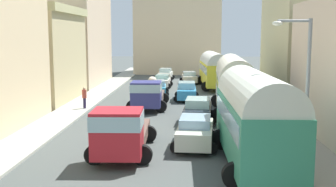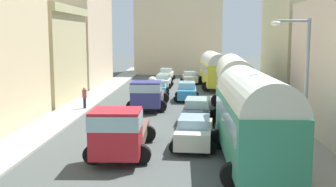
{
  "view_description": "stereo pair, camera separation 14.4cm",
  "coord_description": "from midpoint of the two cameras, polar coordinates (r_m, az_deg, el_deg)",
  "views": [
    {
      "loc": [
        1.41,
        -9.8,
        5.71
      ],
      "look_at": [
        0.0,
        21.46,
        1.29
      ],
      "focal_mm": 44.02,
      "sensor_mm": 36.0,
      "label": 1
    },
    {
      "loc": [
        1.55,
        -9.8,
        5.71
      ],
      "look_at": [
        0.0,
        21.46,
        1.29
      ],
      "focal_mm": 44.02,
      "sensor_mm": 36.0,
      "label": 2
    }
  ],
  "objects": [
    {
      "name": "ground_plane",
      "position": [
        37.27,
        0.53,
        -0.78
      ],
      "size": [
        154.0,
        154.0,
        0.0
      ],
      "primitive_type": "plane",
      "color": "#484D4B"
    },
    {
      "name": "sidewalk_left",
      "position": [
        38.24,
        -10.39,
        -0.58
      ],
      "size": [
        2.5,
        70.0,
        0.14
      ],
      "primitive_type": "cube",
      "color": "#A8A99C",
      "rests_on": "ground"
    },
    {
      "name": "sidewalk_right",
      "position": [
        37.67,
        11.62,
        -0.74
      ],
      "size": [
        2.5,
        70.0,
        0.14
      ],
      "primitive_type": "cube",
      "color": "gray",
      "rests_on": "ground"
    },
    {
      "name": "building_left_2",
      "position": [
        37.48,
        -16.95,
        5.26
      ],
      "size": [
        5.87,
        10.03,
        8.19
      ],
      "color": "#C6B484",
      "rests_on": "ground"
    },
    {
      "name": "building_left_3",
      "position": [
        49.15,
        -11.49,
        7.25
      ],
      "size": [
        4.22,
        13.08,
        10.34
      ],
      "color": "beige",
      "rests_on": "ground"
    },
    {
      "name": "building_right_2",
      "position": [
        36.01,
        18.65,
        6.87
      ],
      "size": [
        5.41,
        10.78,
        10.48
      ],
      "color": "#C7BD8D",
      "rests_on": "ground"
    },
    {
      "name": "distant_church",
      "position": [
        62.89,
        1.52,
        9.6
      ],
      "size": [
        12.72,
        7.1,
        20.88
      ],
      "color": "beige",
      "rests_on": "ground"
    },
    {
      "name": "parked_bus_0",
      "position": [
        18.24,
        11.93,
        -2.91
      ],
      "size": [
        3.42,
        8.79,
        4.17
      ],
      "color": "#36906D",
      "rests_on": "ground"
    },
    {
      "name": "parked_bus_1",
      "position": [
        30.08,
        9.19,
        1.54
      ],
      "size": [
        3.5,
        9.94,
        4.22
      ],
      "color": "beige",
      "rests_on": "ground"
    },
    {
      "name": "parked_bus_2",
      "position": [
        45.48,
        6.51,
        3.5
      ],
      "size": [
        3.49,
        9.87,
        3.9
      ],
      "color": "yellow",
      "rests_on": "ground"
    },
    {
      "name": "cargo_truck_0",
      "position": [
        19.52,
        -6.39,
        -5.06
      ],
      "size": [
        3.14,
        6.63,
        2.51
      ],
      "color": "#B21D27",
      "rests_on": "ground"
    },
    {
      "name": "cargo_truck_1",
      "position": [
        31.98,
        -2.65,
        0.01
      ],
      "size": [
        3.07,
        6.68,
        2.37
      ],
      "color": "navy",
      "rests_on": "ground"
    },
    {
      "name": "car_0",
      "position": [
        39.38,
        -1.38,
        0.79
      ],
      "size": [
        2.41,
        3.96,
        1.47
      ],
      "color": "#3A96C1",
      "rests_on": "ground"
    },
    {
      "name": "car_1",
      "position": [
        45.43,
        -0.61,
        1.74
      ],
      "size": [
        2.25,
        3.78,
        1.43
      ],
      "color": "silver",
      "rests_on": "ground"
    },
    {
      "name": "car_2",
      "position": [
        52.89,
        -0.16,
        2.68
      ],
      "size": [
        2.29,
        3.75,
        1.54
      ],
      "color": "silver",
      "rests_on": "ground"
    },
    {
      "name": "car_3",
      "position": [
        21.34,
        3.87,
        -5.28
      ],
      "size": [
        2.53,
        4.34,
        1.57
      ],
      "color": "beige",
      "rests_on": "ground"
    },
    {
      "name": "car_4",
      "position": [
        27.28,
        4.27,
        -2.34
      ],
      "size": [
        2.52,
        4.36,
        1.61
      ],
      "color": "#1D232C",
      "rests_on": "ground"
    },
    {
      "name": "car_5",
      "position": [
        36.61,
        2.74,
        0.34
      ],
      "size": [
        2.22,
        4.25,
        1.62
      ],
      "color": "#3593CB",
      "rests_on": "ground"
    },
    {
      "name": "car_6",
      "position": [
        49.41,
        3.15,
        2.24
      ],
      "size": [
        2.4,
        3.84,
        1.43
      ],
      "color": "beige",
      "rests_on": "ground"
    },
    {
      "name": "pedestrian_0",
      "position": [
        32.29,
        -11.37,
        -0.47
      ],
      "size": [
        0.45,
        0.45,
        1.78
      ],
      "color": "#261F43",
      "rests_on": "ground"
    },
    {
      "name": "streetlamp_near",
      "position": [
        18.13,
        18.19,
        1.65
      ],
      "size": [
        1.65,
        0.28,
        6.41
      ],
      "color": "gray",
      "rests_on": "ground"
    }
  ]
}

